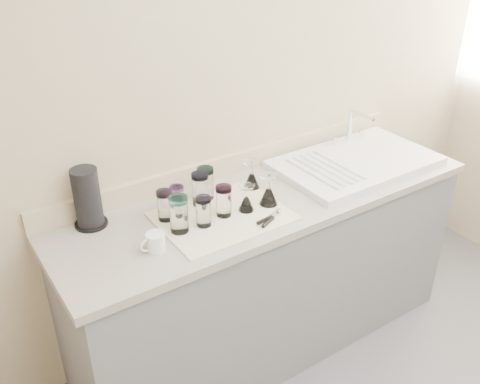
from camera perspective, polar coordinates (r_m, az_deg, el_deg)
counter_unit at (r=2.73m, az=2.90°, el=-8.49°), size 2.06×0.62×0.90m
sink_unit at (r=2.81m, az=12.22°, el=3.18°), size 0.82×0.50×0.22m
dish_towel at (r=2.31m, az=-1.88°, el=-2.57°), size 0.55×0.42×0.01m
tumbler_teal at (r=2.27m, az=-8.01°, el=-1.41°), size 0.07×0.07×0.14m
tumbler_cyan at (r=2.32m, az=-6.73°, el=-0.79°), size 0.06×0.06×0.13m
tumbler_purple at (r=2.36m, az=-4.27°, el=0.33°), size 0.08×0.08×0.15m
tumbler_magenta at (r=2.18m, az=-6.54°, el=-2.35°), size 0.08×0.08×0.16m
tumbler_blue at (r=2.22m, az=-3.91°, el=-2.05°), size 0.07×0.07×0.13m
tumbler_lavender at (r=2.28m, az=-1.74°, el=-0.95°), size 0.07×0.07×0.14m
tumbler_extra at (r=2.41m, az=-3.70°, el=0.93°), size 0.08×0.08×0.15m
goblet_back_right at (r=2.51m, az=1.26°, el=1.45°), size 0.08×0.08×0.13m
goblet_front_left at (r=2.33m, az=0.67°, el=-1.06°), size 0.07×0.07×0.12m
goblet_front_right at (r=2.37m, az=3.07°, el=-0.21°), size 0.08×0.08×0.15m
can_opener at (r=2.28m, az=3.21°, el=-2.84°), size 0.13×0.07×0.02m
white_mug at (r=2.11m, az=-9.04°, el=-5.33°), size 0.11×0.08×0.08m
paper_towel_roll at (r=2.28m, az=-15.96°, el=-0.68°), size 0.14×0.14×0.26m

